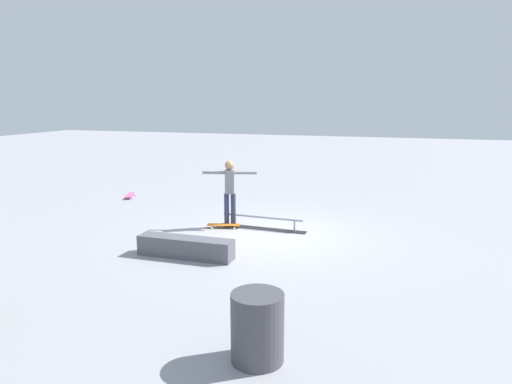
# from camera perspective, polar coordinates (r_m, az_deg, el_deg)

# --- Properties ---
(ground_plane) EXTENTS (60.00, 60.00, 0.00)m
(ground_plane) POSITION_cam_1_polar(r_m,az_deg,el_deg) (10.92, 1.49, -5.17)
(ground_plane) COLOR #9E9EA3
(grind_rail) EXTENTS (2.18, 0.35, 0.31)m
(grind_rail) POSITION_cam_1_polar(r_m,az_deg,el_deg) (11.36, 0.77, -3.83)
(grind_rail) COLOR black
(grind_rail) RESTS_ON ground_plane
(skate_ledge) EXTENTS (1.95, 0.42, 0.40)m
(skate_ledge) POSITION_cam_1_polar(r_m,az_deg,el_deg) (9.46, -8.53, -6.63)
(skate_ledge) COLOR #595960
(skate_ledge) RESTS_ON ground_plane
(skater_main) EXTENTS (1.29, 0.41, 1.63)m
(skater_main) POSITION_cam_1_polar(r_m,az_deg,el_deg) (11.42, -3.20, 0.42)
(skater_main) COLOR #2D3351
(skater_main) RESTS_ON ground_plane
(skateboard_main) EXTENTS (0.82, 0.41, 0.09)m
(skateboard_main) POSITION_cam_1_polar(r_m,az_deg,el_deg) (11.47, -3.93, -4.01)
(skateboard_main) COLOR orange
(skateboard_main) RESTS_ON ground_plane
(loose_skateboard_pink) EXTENTS (0.50, 0.81, 0.09)m
(loose_skateboard_pink) POSITION_cam_1_polar(r_m,az_deg,el_deg) (15.51, -15.01, -0.37)
(loose_skateboard_pink) COLOR #E05993
(loose_skateboard_pink) RESTS_ON ground_plane
(trash_bin) EXTENTS (0.64, 0.64, 0.85)m
(trash_bin) POSITION_cam_1_polar(r_m,az_deg,el_deg) (5.79, 0.17, -16.08)
(trash_bin) COLOR #47474C
(trash_bin) RESTS_ON ground_plane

